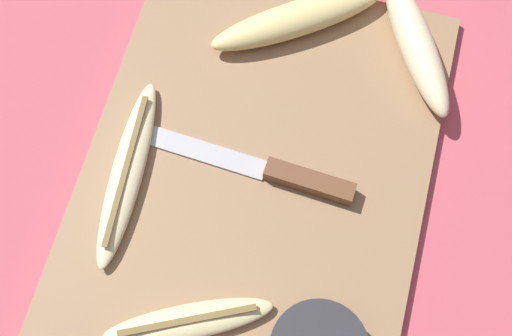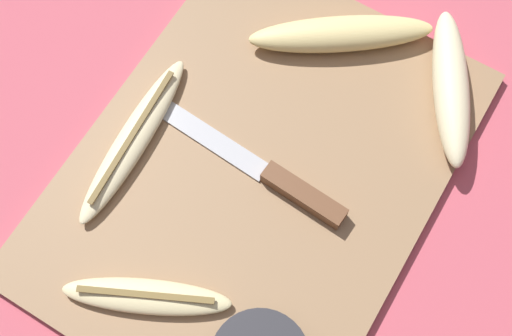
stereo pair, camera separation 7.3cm
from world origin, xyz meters
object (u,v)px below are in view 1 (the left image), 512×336
Objects in this scene: banana_cream_curved at (127,172)px; banana_golden_short at (300,19)px; knife at (288,176)px; banana_soft_right at (188,322)px; banana_pale_long at (416,42)px.

banana_golden_short reaches higher than banana_cream_curved.
banana_soft_right is at bearing 165.27° from knife.
banana_golden_short is at bearing -30.58° from banana_cream_curved.
banana_cream_curved is at bearing 38.81° from banana_soft_right.
banana_soft_right is (-0.35, 0.15, -0.01)m from banana_pale_long.
banana_pale_long is at bearing -49.48° from banana_cream_curved.
banana_golden_short is (-0.00, 0.13, -0.00)m from banana_pale_long.
knife is 0.21m from banana_pale_long.
banana_pale_long reaches higher than banana_cream_curved.
banana_pale_long is at bearing -24.56° from knife.
banana_cream_curved reaches higher than knife.
knife is at bearing -18.44° from banana_soft_right.
banana_cream_curved is 1.10× the size of banana_golden_short.
banana_cream_curved is at bearing 107.19° from knife.
banana_cream_curved reaches higher than banana_soft_right.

